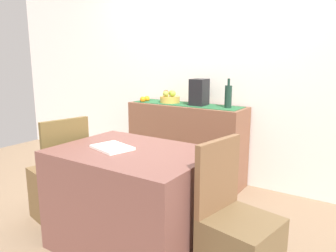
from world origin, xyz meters
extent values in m
cube|color=#7D654D|center=(0.00, 0.00, -0.01)|extent=(6.40, 6.40, 0.02)
cube|color=silver|center=(0.00, 1.18, 1.35)|extent=(6.40, 0.06, 2.70)
cube|color=brown|center=(-0.12, 0.92, 0.44)|extent=(1.32, 0.42, 0.87)
cube|color=#225832|center=(-0.12, 0.92, 0.88)|extent=(1.24, 0.32, 0.01)
cylinder|color=gold|center=(-0.34, 0.92, 0.91)|extent=(0.22, 0.22, 0.07)
sphere|color=#91B334|center=(-0.29, 0.91, 0.99)|extent=(0.07, 0.07, 0.07)
sphere|color=#97A530|center=(-0.34, 0.95, 0.98)|extent=(0.07, 0.07, 0.07)
sphere|color=red|center=(-0.41, 0.94, 0.98)|extent=(0.07, 0.07, 0.07)
sphere|color=#91A03C|center=(-0.35, 0.86, 0.98)|extent=(0.07, 0.07, 0.07)
cylinder|color=#183126|center=(0.37, 0.92, 0.99)|extent=(0.07, 0.07, 0.23)
cylinder|color=#183126|center=(0.37, 0.92, 1.14)|extent=(0.03, 0.03, 0.07)
cube|color=black|center=(0.04, 0.92, 1.02)|extent=(0.16, 0.18, 0.29)
sphere|color=orange|center=(-0.64, 0.81, 0.91)|extent=(0.07, 0.07, 0.07)
sphere|color=orange|center=(-0.64, 0.89, 0.91)|extent=(0.07, 0.07, 0.07)
cube|color=brown|center=(0.23, -0.45, 0.37)|extent=(1.09, 0.79, 0.74)
cube|color=white|center=(0.09, -0.50, 0.75)|extent=(0.33, 0.28, 0.02)
cube|color=brown|center=(-0.59, -0.45, 0.23)|extent=(0.48, 0.48, 0.45)
cube|color=brown|center=(-0.42, -0.50, 0.68)|extent=(0.13, 0.40, 0.45)
cube|color=brown|center=(0.88, -0.42, 0.68)|extent=(0.12, 0.40, 0.45)
camera|label=1|loc=(1.66, -2.16, 1.38)|focal=34.79mm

